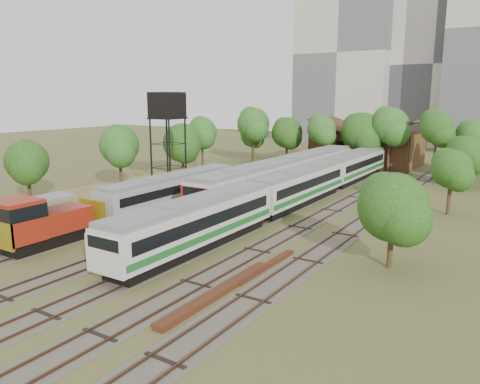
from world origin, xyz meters
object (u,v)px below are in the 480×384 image
Objects in this scene: railcar_red_set at (286,174)px; water_tower at (167,108)px; shunter_locomotive at (39,223)px; railcar_green_set at (299,186)px.

water_tower is (-12.32, -6.44, 7.58)m from railcar_red_set.
shunter_locomotive is (-6.00, -28.25, -0.23)m from railcar_red_set.
railcar_red_set reaches higher than railcar_green_set.
shunter_locomotive is at bearing -101.99° from railcar_red_set.
railcar_green_set is 18.12m from water_tower.
railcar_green_set is (4.00, -5.01, -0.15)m from railcar_red_set.
railcar_red_set is 3.00× the size of water_tower.
railcar_red_set is 15.84m from water_tower.
railcar_green_set is 6.43× the size of shunter_locomotive.
railcar_green_set is 25.30m from shunter_locomotive.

